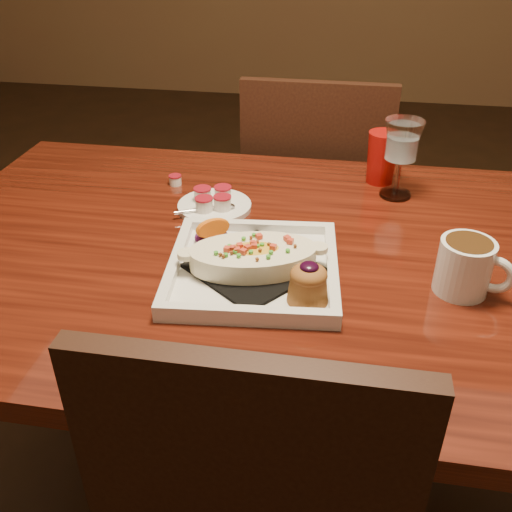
% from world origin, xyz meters
% --- Properties ---
extents(floor, '(7.00, 7.00, 0.00)m').
position_xyz_m(floor, '(0.00, 0.00, 0.00)').
color(floor, black).
rests_on(floor, ground).
extents(table, '(1.50, 0.90, 0.75)m').
position_xyz_m(table, '(0.00, 0.00, 0.65)').
color(table, maroon).
rests_on(table, floor).
extents(chair_far, '(0.42, 0.42, 0.93)m').
position_xyz_m(chair_far, '(-0.00, 0.63, 0.51)').
color(chair_far, black).
rests_on(chair_far, floor).
extents(plate, '(0.32, 0.32, 0.08)m').
position_xyz_m(plate, '(-0.05, -0.10, 0.78)').
color(plate, white).
rests_on(plate, table).
extents(coffee_mug, '(0.12, 0.09, 0.10)m').
position_xyz_m(coffee_mug, '(0.29, -0.09, 0.80)').
color(coffee_mug, white).
rests_on(coffee_mug, table).
extents(goblet, '(0.08, 0.08, 0.17)m').
position_xyz_m(goblet, '(0.20, 0.27, 0.87)').
color(goblet, silver).
rests_on(goblet, table).
extents(saucer, '(0.16, 0.16, 0.11)m').
position_xyz_m(saucer, '(-0.19, 0.14, 0.76)').
color(saucer, white).
rests_on(saucer, table).
extents(creamer_loose, '(0.03, 0.03, 0.02)m').
position_xyz_m(creamer_loose, '(-0.30, 0.24, 0.76)').
color(creamer_loose, white).
rests_on(creamer_loose, table).
extents(red_tumbler, '(0.07, 0.07, 0.12)m').
position_xyz_m(red_tumbler, '(0.16, 0.34, 0.81)').
color(red_tumbler, '#AD100C').
rests_on(red_tumbler, table).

